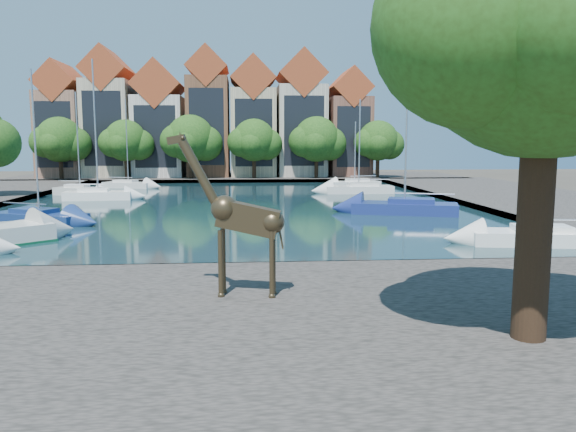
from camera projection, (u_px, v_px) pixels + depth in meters
name	position (u px, v px, depth m)	size (l,w,h in m)	color
ground	(225.00, 275.00, 21.74)	(160.00, 160.00, 0.00)	#38332B
water_basin	(235.00, 205.00, 45.45)	(38.00, 50.00, 0.08)	black
near_quay	(215.00, 328.00, 14.79)	(50.00, 14.00, 0.50)	#49433F
far_quay	(239.00, 177.00, 77.05)	(60.00, 16.00, 0.50)	#49433F
right_quay	(532.00, 200.00, 47.32)	(14.00, 52.00, 0.50)	#49433F
plane_tree	(551.00, 26.00, 12.40)	(8.32, 6.40, 10.62)	#332114
townhouse_west_end	(65.00, 125.00, 74.36)	(5.44, 9.18, 14.93)	#8F634E
townhouse_west_mid	(110.00, 118.00, 74.70)	(5.94, 9.18, 16.79)	#BAAD8F
townhouse_west_inner	(160.00, 125.00, 75.31)	(6.43, 9.18, 15.15)	beige
townhouse_center	(209.00, 117.00, 75.67)	(5.44, 9.18, 16.93)	brown
townhouse_east_inner	(253.00, 122.00, 76.21)	(5.94, 9.18, 15.79)	#BFAD88
townhouse_east_mid	(301.00, 120.00, 76.65)	(6.43, 9.18, 16.65)	#BCB3A0
townhouse_east_end	(348.00, 127.00, 77.28)	(5.44, 9.18, 14.43)	brown
far_tree_far_west	(61.00, 141.00, 69.30)	(7.28, 5.60, 7.68)	#332114
far_tree_west	(126.00, 142.00, 69.92)	(6.76, 5.20, 7.36)	#332114
far_tree_mid_west	(191.00, 140.00, 70.50)	(7.80, 6.00, 8.00)	#332114
far_tree_mid_east	(255.00, 142.00, 71.13)	(7.02, 5.40, 7.52)	#332114
far_tree_east	(317.00, 141.00, 71.72)	(7.54, 5.80, 7.84)	#332114
far_tree_far_east	(379.00, 142.00, 72.35)	(6.76, 5.20, 7.36)	#332114
giraffe_statue	(239.00, 217.00, 16.74)	(3.40, 0.84, 4.85)	#3A2F1D
sailboat_left_b	(39.00, 215.00, 34.93)	(6.43, 4.48, 9.41)	navy
sailboat_left_c	(98.00, 193.00, 48.96)	(5.80, 2.38, 12.01)	white
sailboat_left_d	(80.00, 189.00, 53.36)	(5.01, 2.77, 9.64)	silver
sailboat_left_e	(128.00, 183.00, 61.70)	(5.84, 3.70, 9.63)	silver
sailboat_right_a	(533.00, 234.00, 27.68)	(6.31, 3.10, 9.13)	white
sailboat_right_b	(404.00, 205.00, 39.44)	(7.65, 4.57, 13.55)	navy
sailboat_right_c	(359.00, 188.00, 55.26)	(6.63, 2.38, 9.14)	silver
sailboat_right_d	(355.00, 183.00, 62.37)	(5.87, 3.10, 7.23)	white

